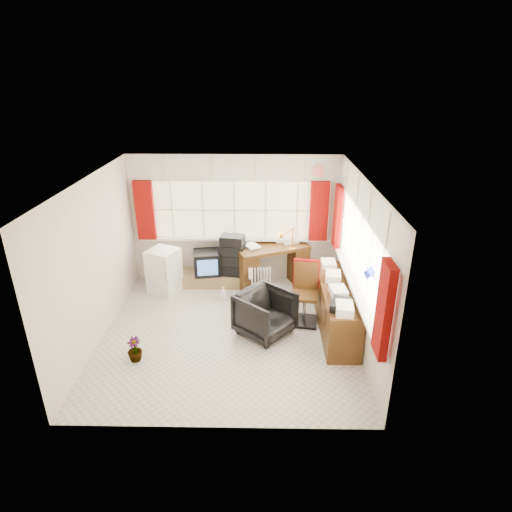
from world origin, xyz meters
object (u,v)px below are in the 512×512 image
Objects in this scene: desk at (271,262)px; tv_bench at (207,278)px; office_chair at (265,314)px; mini_fridge at (164,271)px; task_chair at (305,289)px; credenza at (335,306)px; crt_tv at (207,263)px; radiator at (261,284)px; desk_lamp at (293,234)px.

desk reaches higher than tv_bench.
mini_fridge reaches higher than office_chair.
desk is at bearing 111.88° from task_chair.
credenza is (1.02, -1.60, -0.05)m from desk.
credenza is at bearing -21.33° from mini_fridge.
credenza is at bearing -33.10° from crt_tv.
task_chair is 1.92× the size of radiator.
desk_lamp reaches higher than credenza.
office_chair reaches higher than tv_bench.
radiator is at bearing -110.79° from desk.
radiator is at bearing -21.00° from crt_tv.
desk is at bearing 36.94° from office_chair.
desk_lamp is at bearing 30.07° from radiator.
desk_lamp is 1.75m from crt_tv.
credenza reaches higher than radiator.
task_chair is 1.16m from radiator.
office_chair is at bearing -56.40° from tv_bench.
tv_bench is (-1.14, 1.72, -0.24)m from office_chair.
crt_tv is 0.83m from mini_fridge.
mini_fridge is at bearing 158.67° from credenza.
task_chair is at bearing -19.99° from mini_fridge.
credenza is 3.27m from mini_fridge.
desk_lamp is 0.80× the size of crt_tv.
office_chair is at bearing -36.01° from mini_fridge.
tv_bench is at bearing 74.45° from office_chair.
credenza is 2.33× the size of mini_fridge.
desk is at bearing 11.48° from mini_fridge.
mini_fridge reaches higher than tv_bench.
mini_fridge reaches higher than credenza.
desk is 2.72× the size of crt_tv.
radiator is 1.16m from tv_bench.
tv_bench is at bearing 146.30° from credenza.
desk is 3.40× the size of desk_lamp.
task_chair is at bearing -47.91° from radiator.
tv_bench is at bearing 144.93° from task_chair.
desk_lamp is at bearing -3.71° from tv_bench.
task_chair is 1.87× the size of crt_tv.
desk is 1.30m from tv_bench.
office_chair is at bearing -56.07° from crt_tv.
tv_bench is (-1.65, 0.11, -0.99)m from desk_lamp.
crt_tv is at bearing 145.65° from task_chair.
desk is 1.90m from credenza.
office_chair is (-0.12, -1.80, -0.08)m from desk.
credenza is at bearing -41.45° from radiator.
office_chair is 0.92× the size of mini_fridge.
desk_lamp reaches higher than tv_bench.
crt_tv is (-1.25, -0.12, 0.04)m from desk.
desk_lamp is 0.82× the size of radiator.
task_chair is 2.17m from crt_tv.
task_chair is 0.76× the size of tv_bench.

